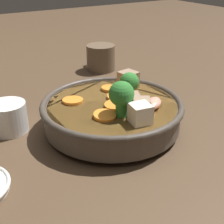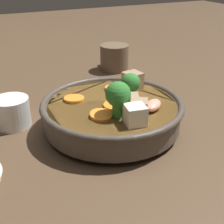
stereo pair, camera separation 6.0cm
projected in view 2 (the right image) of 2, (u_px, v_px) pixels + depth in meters
name	position (u px, v px, depth m)	size (l,w,h in m)	color
ground_plane	(112.00, 129.00, 0.61)	(3.00, 3.00, 0.00)	#4C3826
stirfry_bowl	(113.00, 111.00, 0.59)	(0.27, 0.27, 0.12)	#51473D
tea_cup	(12.00, 112.00, 0.61)	(0.07, 0.07, 0.06)	white
dark_mug	(114.00, 57.00, 0.92)	(0.10, 0.08, 0.07)	brown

